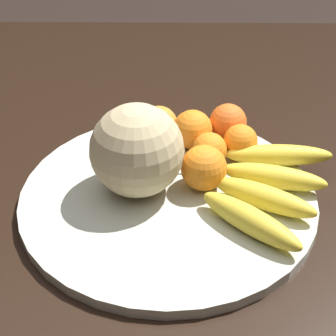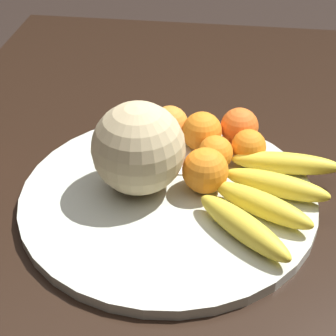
{
  "view_description": "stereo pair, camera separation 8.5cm",
  "coord_description": "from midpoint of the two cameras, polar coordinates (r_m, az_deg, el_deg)",
  "views": [
    {
      "loc": [
        0.71,
        -0.02,
        1.32
      ],
      "look_at": [
        0.02,
        -0.03,
        0.82
      ],
      "focal_mm": 60.0,
      "sensor_mm": 36.0,
      "label": 1
    },
    {
      "loc": [
        0.7,
        0.06,
        1.32
      ],
      "look_at": [
        0.02,
        -0.03,
        0.82
      ],
      "focal_mm": 60.0,
      "sensor_mm": 36.0,
      "label": 2
    }
  ],
  "objects": [
    {
      "name": "kitchen_table",
      "position": [
        0.97,
        4.38,
        -7.14
      ],
      "size": [
        1.47,
        1.03,
        0.75
      ],
      "color": "black",
      "rests_on": "ground_plane"
    },
    {
      "name": "fruit_bowl",
      "position": [
        0.89,
        2.75,
        -3.11
      ],
      "size": [
        0.47,
        0.47,
        0.02
      ],
      "color": "beige",
      "rests_on": "kitchen_table"
    },
    {
      "name": "melon",
      "position": [
        0.86,
        -0.18,
        1.92
      ],
      "size": [
        0.15,
        0.15,
        0.15
      ],
      "color": "#C6B284",
      "rests_on": "fruit_bowl"
    },
    {
      "name": "banana_bunch",
      "position": [
        0.87,
        12.71,
        -2.71
      ],
      "size": [
        0.26,
        0.23,
        0.04
      ],
      "rotation": [
        0.0,
        0.0,
        7.48
      ],
      "color": "brown",
      "rests_on": "fruit_bowl"
    },
    {
      "name": "orange_front_left",
      "position": [
        0.93,
        7.47,
        1.46
      ],
      "size": [
        0.06,
        0.06,
        0.06
      ],
      "color": "orange",
      "rests_on": "fruit_bowl"
    },
    {
      "name": "orange_front_right",
      "position": [
        1.0,
        9.72,
        4.07
      ],
      "size": [
        0.07,
        0.07,
        0.07
      ],
      "color": "orange",
      "rests_on": "fruit_bowl"
    },
    {
      "name": "orange_mid_center",
      "position": [
        0.99,
        2.66,
        4.4
      ],
      "size": [
        0.07,
        0.07,
        0.07
      ],
      "color": "orange",
      "rests_on": "fruit_bowl"
    },
    {
      "name": "orange_back_left",
      "position": [
        0.87,
        6.59,
        -0.38
      ],
      "size": [
        0.07,
        0.07,
        0.07
      ],
      "color": "orange",
      "rests_on": "fruit_bowl"
    },
    {
      "name": "orange_back_right",
      "position": [
        0.95,
        10.74,
        2.07
      ],
      "size": [
        0.06,
        0.06,
        0.06
      ],
      "color": "orange",
      "rests_on": "fruit_bowl"
    },
    {
      "name": "orange_top_small",
      "position": [
        0.97,
        5.99,
        3.61
      ],
      "size": [
        0.07,
        0.07,
        0.07
      ],
      "color": "orange",
      "rests_on": "fruit_bowl"
    },
    {
      "name": "produce_tag",
      "position": [
        0.95,
        4.31,
        0.63
      ],
      "size": [
        0.08,
        0.04,
        0.0
      ],
      "rotation": [
        0.0,
        0.0,
        0.1
      ],
      "color": "white",
      "rests_on": "fruit_bowl"
    }
  ]
}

